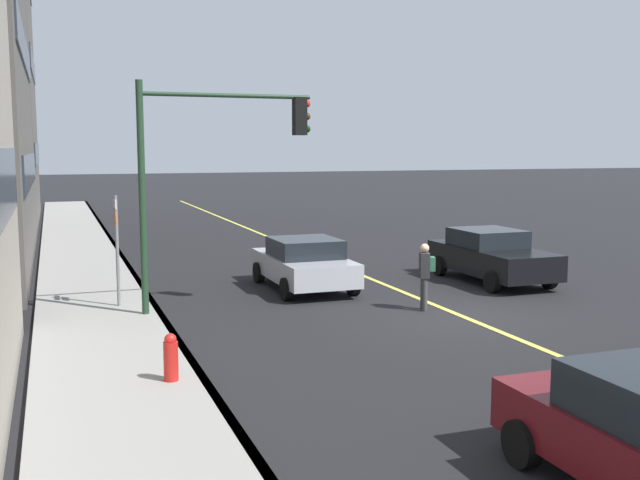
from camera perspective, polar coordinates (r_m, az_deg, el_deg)
name	(u,v)px	position (r m, az deg, el deg)	size (l,w,h in m)	color
ground	(458,315)	(17.90, 10.62, -5.71)	(200.00, 200.00, 0.00)	black
sidewalk_slab	(107,342)	(15.51, -16.14, -7.59)	(80.00, 2.81, 0.15)	gray
curb_edge	(174,336)	(15.65, -11.25, -7.32)	(80.00, 0.16, 0.15)	slate
lane_stripe_center	(458,315)	(17.90, 10.62, -5.69)	(80.00, 0.16, 0.01)	#D8CC4C
car_black	(491,255)	(22.39, 13.07, -1.16)	(4.44, 2.08, 1.54)	black
car_silver	(304,263)	(20.66, -1.24, -1.78)	(4.14, 2.09, 1.44)	#A8AAB2
pedestrian_with_backpack	(425,272)	(18.10, 8.13, -2.44)	(0.44, 0.45, 1.64)	#383838
traffic_light_mast	(211,156)	(17.36, -8.41, 6.43)	(0.28, 4.10, 5.44)	#1E3823
street_sign_post	(117,244)	(18.31, -15.42, -0.28)	(0.60, 0.08, 2.82)	slate
fire_hydrant	(171,362)	(12.47, -11.44, -9.21)	(0.24, 0.24, 0.94)	red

